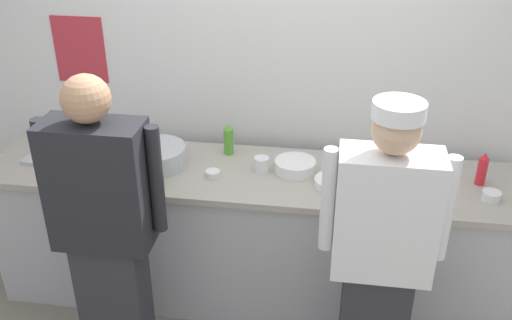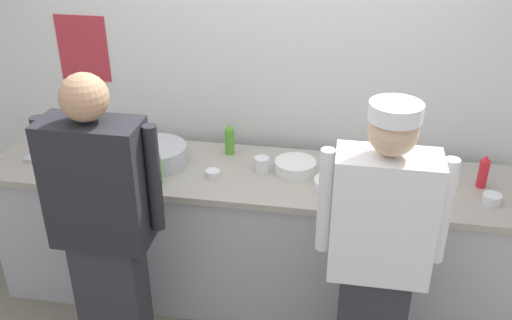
{
  "view_description": "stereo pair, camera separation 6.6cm",
  "coord_description": "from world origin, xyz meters",
  "px_view_note": "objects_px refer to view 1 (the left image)",
  "views": [
    {
      "loc": [
        0.47,
        -2.6,
        2.6
      ],
      "look_at": [
        0.03,
        0.35,
        1.01
      ],
      "focal_mm": 40.65,
      "sensor_mm": 36.0,
      "label": 1
    },
    {
      "loc": [
        0.53,
        -2.59,
        2.6
      ],
      "look_at": [
        0.03,
        0.35,
        1.01
      ],
      "focal_mm": 40.65,
      "sensor_mm": 36.0,
      "label": 2
    }
  ],
  "objects_px": {
    "chef_near_left": "(105,228)",
    "sheet_tray": "(67,156)",
    "chefs_knife": "(83,166)",
    "plate_stack_front": "(333,182)",
    "mixing_bowl_steel": "(156,156)",
    "chef_center": "(381,253)",
    "plate_stack_rear": "(295,166)",
    "ramekin_orange_sauce": "(491,196)",
    "ramekin_yellow_sauce": "(396,182)",
    "squeeze_bottle_primary": "(157,169)",
    "ramekin_green_sauce": "(213,173)",
    "deli_cup": "(262,164)",
    "ramekin_red_sauce": "(359,173)",
    "squeeze_bottle_secondary": "(482,169)",
    "squeeze_bottle_spare": "(228,140)"
  },
  "relations": [
    {
      "from": "chef_near_left",
      "to": "squeeze_bottle_secondary",
      "type": "distance_m",
      "value": 2.1
    },
    {
      "from": "chef_near_left",
      "to": "ramekin_red_sauce",
      "type": "distance_m",
      "value": 1.48
    },
    {
      "from": "plate_stack_front",
      "to": "chefs_knife",
      "type": "bearing_deg",
      "value": 179.93
    },
    {
      "from": "plate_stack_rear",
      "to": "squeeze_bottle_primary",
      "type": "distance_m",
      "value": 0.81
    },
    {
      "from": "chef_near_left",
      "to": "ramekin_green_sauce",
      "type": "relative_size",
      "value": 20.42
    },
    {
      "from": "plate_stack_front",
      "to": "deli_cup",
      "type": "relative_size",
      "value": 2.33
    },
    {
      "from": "squeeze_bottle_spare",
      "to": "ramekin_orange_sauce",
      "type": "relative_size",
      "value": 2.02
    },
    {
      "from": "ramekin_orange_sauce",
      "to": "deli_cup",
      "type": "relative_size",
      "value": 1.12
    },
    {
      "from": "chef_near_left",
      "to": "plate_stack_front",
      "type": "bearing_deg",
      "value": 28.28
    },
    {
      "from": "squeeze_bottle_primary",
      "to": "chefs_knife",
      "type": "height_order",
      "value": "squeeze_bottle_primary"
    },
    {
      "from": "chef_center",
      "to": "ramekin_orange_sauce",
      "type": "bearing_deg",
      "value": 42.37
    },
    {
      "from": "chef_center",
      "to": "chefs_knife",
      "type": "bearing_deg",
      "value": 161.73
    },
    {
      "from": "chef_center",
      "to": "plate_stack_front",
      "type": "bearing_deg",
      "value": 113.65
    },
    {
      "from": "sheet_tray",
      "to": "deli_cup",
      "type": "height_order",
      "value": "deli_cup"
    },
    {
      "from": "squeeze_bottle_spare",
      "to": "ramekin_red_sauce",
      "type": "distance_m",
      "value": 0.83
    },
    {
      "from": "ramekin_orange_sauce",
      "to": "deli_cup",
      "type": "bearing_deg",
      "value": 173.98
    },
    {
      "from": "chef_center",
      "to": "plate_stack_front",
      "type": "relative_size",
      "value": 8.03
    },
    {
      "from": "plate_stack_rear",
      "to": "squeeze_bottle_secondary",
      "type": "distance_m",
      "value": 1.06
    },
    {
      "from": "ramekin_yellow_sauce",
      "to": "chefs_knife",
      "type": "bearing_deg",
      "value": -178.41
    },
    {
      "from": "ramekin_yellow_sauce",
      "to": "ramekin_green_sauce",
      "type": "bearing_deg",
      "value": -177.47
    },
    {
      "from": "ramekin_green_sauce",
      "to": "deli_cup",
      "type": "height_order",
      "value": "deli_cup"
    },
    {
      "from": "chef_near_left",
      "to": "chefs_knife",
      "type": "bearing_deg",
      "value": 122.04
    },
    {
      "from": "chef_near_left",
      "to": "squeeze_bottle_spare",
      "type": "xyz_separation_m",
      "value": [
        0.46,
        0.91,
        0.09
      ]
    },
    {
      "from": "squeeze_bottle_primary",
      "to": "ramekin_red_sauce",
      "type": "bearing_deg",
      "value": 13.71
    },
    {
      "from": "squeeze_bottle_primary",
      "to": "ramekin_orange_sauce",
      "type": "xyz_separation_m",
      "value": [
        1.85,
        0.11,
        -0.07
      ]
    },
    {
      "from": "squeeze_bottle_secondary",
      "to": "deli_cup",
      "type": "bearing_deg",
      "value": -178.4
    },
    {
      "from": "mixing_bowl_steel",
      "to": "ramekin_orange_sauce",
      "type": "bearing_deg",
      "value": -3.6
    },
    {
      "from": "sheet_tray",
      "to": "squeeze_bottle_spare",
      "type": "relative_size",
      "value": 2.25
    },
    {
      "from": "chef_near_left",
      "to": "sheet_tray",
      "type": "height_order",
      "value": "chef_near_left"
    },
    {
      "from": "chef_center",
      "to": "squeeze_bottle_primary",
      "type": "relative_size",
      "value": 7.92
    },
    {
      "from": "ramekin_orange_sauce",
      "to": "chef_center",
      "type": "bearing_deg",
      "value": -137.63
    },
    {
      "from": "squeeze_bottle_secondary",
      "to": "deli_cup",
      "type": "relative_size",
      "value": 2.22
    },
    {
      "from": "chef_near_left",
      "to": "mixing_bowl_steel",
      "type": "xyz_separation_m",
      "value": [
        0.05,
        0.7,
        0.05
      ]
    },
    {
      "from": "chef_near_left",
      "to": "plate_stack_rear",
      "type": "distance_m",
      "value": 1.16
    },
    {
      "from": "sheet_tray",
      "to": "deli_cup",
      "type": "distance_m",
      "value": 1.22
    },
    {
      "from": "plate_stack_front",
      "to": "ramekin_red_sauce",
      "type": "bearing_deg",
      "value": 43.79
    },
    {
      "from": "chef_center",
      "to": "sheet_tray",
      "type": "bearing_deg",
      "value": 160.13
    },
    {
      "from": "chef_near_left",
      "to": "deli_cup",
      "type": "xyz_separation_m",
      "value": [
        0.7,
        0.72,
        0.04
      ]
    },
    {
      "from": "chef_near_left",
      "to": "plate_stack_front",
      "type": "height_order",
      "value": "chef_near_left"
    },
    {
      "from": "squeeze_bottle_primary",
      "to": "chef_near_left",
      "type": "bearing_deg",
      "value": -105.73
    },
    {
      "from": "sheet_tray",
      "to": "chefs_knife",
      "type": "distance_m",
      "value": 0.18
    },
    {
      "from": "chef_near_left",
      "to": "ramekin_orange_sauce",
      "type": "distance_m",
      "value": 2.07
    },
    {
      "from": "plate_stack_rear",
      "to": "ramekin_yellow_sauce",
      "type": "xyz_separation_m",
      "value": [
        0.58,
        -0.09,
        -0.01
      ]
    },
    {
      "from": "sheet_tray",
      "to": "mixing_bowl_steel",
      "type": "bearing_deg",
      "value": -0.82
    },
    {
      "from": "sheet_tray",
      "to": "deli_cup",
      "type": "xyz_separation_m",
      "value": [
        1.22,
        0.01,
        0.03
      ]
    },
    {
      "from": "squeeze_bottle_primary",
      "to": "ramekin_orange_sauce",
      "type": "relative_size",
      "value": 2.11
    },
    {
      "from": "chef_center",
      "to": "plate_stack_front",
      "type": "distance_m",
      "value": 0.63
    },
    {
      "from": "chef_center",
      "to": "ramekin_orange_sauce",
      "type": "xyz_separation_m",
      "value": [
        0.61,
        0.56,
        0.04
      ]
    },
    {
      "from": "mixing_bowl_steel",
      "to": "deli_cup",
      "type": "distance_m",
      "value": 0.65
    },
    {
      "from": "squeeze_bottle_secondary",
      "to": "chef_center",
      "type": "bearing_deg",
      "value": -128.66
    }
  ]
}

